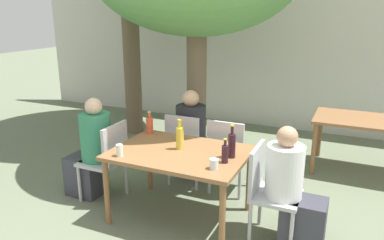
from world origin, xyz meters
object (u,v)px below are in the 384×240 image
Objects in this scene: person_seated_2 at (194,139)px; wine_bottle_1 at (232,145)px; patio_chair_3 at (228,152)px; drinking_glass_0 at (214,164)px; patio_chair_2 at (186,145)px; dining_table_front at (180,158)px; patio_chair_1 at (267,187)px; person_seated_1 at (293,194)px; soda_bottle_3 at (150,125)px; person_seated_0 at (91,153)px; oil_cruet_0 at (179,138)px; dining_table_back at (371,126)px; oil_cruet_4 at (181,133)px; patio_chair_0 at (108,157)px; wine_bottle_2 at (225,153)px; drinking_glass_1 at (120,150)px.

wine_bottle_1 is (0.81, -0.90, 0.34)m from person_seated_2.
patio_chair_3 is 1.05m from drinking_glass_0.
person_seated_2 is at bearing -90.00° from patio_chair_2.
patio_chair_1 is (0.92, 0.00, -0.14)m from dining_table_front.
person_seated_1 reaches higher than soda_bottle_3.
person_seated_1 is at bearing -5.15° from wine_bottle_1.
patio_chair_3 is at bearing 116.82° from person_seated_0.
person_seated_1 is 1.24m from oil_cruet_0.
dining_table_back is at bearing -23.22° from patio_chair_1.
oil_cruet_0 reaches higher than patio_chair_3.
wine_bottle_1 reaches higher than patio_chair_3.
person_seated_2 reaches higher than patio_chair_1.
oil_cruet_4 is at bearing 105.74° from person_seated_0.
person_seated_0 reaches higher than person_seated_2.
dining_table_front is 0.36m from oil_cruet_4.
oil_cruet_0 reaches higher than patio_chair_2.
patio_chair_0 is 1.44m from drinking_glass_0.
dining_table_front is 0.95× the size of dining_table_back.
oil_cruet_0 is 0.57m from wine_bottle_2.
person_seated_2 is 1.35m from wine_bottle_2.
oil_cruet_0 is 0.96× the size of wine_bottle_1.
wine_bottle_1 is (1.69, 0.06, 0.34)m from person_seated_0.
patio_chair_0 is at bearing 180.00° from dining_table_front.
dining_table_front and dining_table_back have the same top height.
person_seated_0 is 5.15× the size of oil_cruet_4.
patio_chair_3 is at bearing 156.74° from person_seated_2.
patio_chair_2 is at bearing 79.12° from drinking_glass_1.
dining_table_back is 3.33m from drinking_glass_1.
patio_chair_0 is at bearing 48.28° from patio_chair_2.
wine_bottle_2 is at bearing 126.99° from person_seated_2.
wine_bottle_1 is (0.26, -0.66, 0.35)m from patio_chair_3.
wine_bottle_2 reaches higher than patio_chair_3.
wine_bottle_1 is 0.16m from wine_bottle_2.
dining_table_back is at bearing 59.22° from wine_bottle_2.
person_seated_0 is at bearing 47.38° from person_seated_2.
soda_bottle_3 is at bearing 50.31° from patio_chair_2.
drinking_glass_1 is (-0.48, -0.36, 0.14)m from dining_table_front.
person_seated_0 reaches higher than soda_bottle_3.
oil_cruet_0 reaches higher than oil_cruet_4.
person_seated_2 is (-0.55, 0.23, 0.01)m from patio_chair_3.
patio_chair_0 is 0.95m from oil_cruet_0.
dining_table_front is 0.62m from drinking_glass_1.
oil_cruet_0 reaches higher than drinking_glass_1.
drinking_glass_1 is at bearing -157.48° from wine_bottle_1.
person_seated_1 is at bearing -2.38° from oil_cruet_0.
patio_chair_3 is at bearing 121.23° from patio_chair_0.
drinking_glass_1 reaches higher than dining_table_front.
wine_bottle_2 is at bearing -10.25° from dining_table_front.
drinking_glass_1 is at bearing 61.46° from person_seated_0.
person_seated_2 reaches higher than oil_cruet_0.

